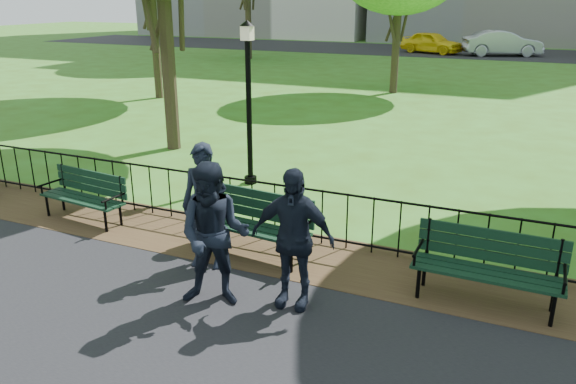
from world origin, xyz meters
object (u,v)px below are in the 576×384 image
at_px(park_bench_main, 235,213).
at_px(park_bench_left_a, 86,191).
at_px(sedan_silver, 502,43).
at_px(person_right, 292,238).
at_px(person_left, 205,207).
at_px(park_bench_right_a, 489,260).
at_px(person_mid, 214,235).
at_px(taxi, 432,42).
at_px(lamppost, 249,98).

bearing_deg(park_bench_main, park_bench_left_a, -175.88).
bearing_deg(sedan_silver, person_right, 159.41).
bearing_deg(person_left, park_bench_left_a, 155.17).
bearing_deg(person_left, park_bench_right_a, -2.75).
xyz_separation_m(park_bench_main, person_left, (-0.14, -0.60, 0.29)).
height_order(person_left, person_mid, person_mid).
distance_m(person_left, person_right, 1.60).
relative_size(person_left, person_right, 1.01).
bearing_deg(taxi, person_left, -154.74).
xyz_separation_m(person_right, taxi, (-4.31, 33.18, -0.19)).
bearing_deg(taxi, park_bench_main, -154.40).
xyz_separation_m(person_left, person_mid, (0.65, -0.83, 0.02)).
bearing_deg(person_right, person_mid, -163.32).
relative_size(person_left, taxi, 0.44).
relative_size(park_bench_left_a, person_left, 0.93).
relative_size(park_bench_left_a, person_right, 0.94).
height_order(lamppost, taxi, lamppost).
relative_size(park_bench_main, sedan_silver, 0.42).
xyz_separation_m(person_left, person_right, (1.53, -0.47, -0.01)).
xyz_separation_m(lamppost, person_left, (1.17, -3.59, -0.85)).
xyz_separation_m(person_mid, person_right, (0.88, 0.36, -0.02)).
distance_m(person_mid, sedan_silver, 33.57).
bearing_deg(sedan_silver, park_bench_main, 156.93).
distance_m(lamppost, taxi, 29.18).
height_order(person_mid, sedan_silver, person_mid).
height_order(park_bench_left_a, park_bench_right_a, park_bench_right_a).
relative_size(park_bench_left_a, park_bench_right_a, 0.93).
bearing_deg(sedan_silver, park_bench_left_a, 151.69).
xyz_separation_m(park_bench_left_a, park_bench_right_a, (6.54, -0.13, 0.05)).
height_order(park_bench_main, person_mid, person_mid).
bearing_deg(person_mid, taxi, 77.85).
xyz_separation_m(park_bench_right_a, person_mid, (-3.08, -1.38, 0.34)).
height_order(park_bench_right_a, lamppost, lamppost).
distance_m(park_bench_left_a, lamppost, 3.56).
height_order(lamppost, person_mid, lamppost).
distance_m(park_bench_main, park_bench_right_a, 3.59).
relative_size(taxi, sedan_silver, 0.86).
distance_m(park_bench_main, person_mid, 1.55).
bearing_deg(person_mid, park_bench_main, 91.65).
height_order(park_bench_left_a, person_left, person_left).
relative_size(park_bench_left_a, person_mid, 0.92).
xyz_separation_m(park_bench_main, person_mid, (0.51, -1.43, 0.30)).
bearing_deg(sedan_silver, park_bench_right_a, 163.31).
relative_size(person_left, sedan_silver, 0.38).
bearing_deg(person_right, sedan_silver, 84.50).
bearing_deg(taxi, person_mid, -153.76).
xyz_separation_m(park_bench_left_a, lamppost, (1.64, 2.91, 1.23)).
xyz_separation_m(park_bench_right_a, person_right, (-2.20, -1.03, 0.32)).
height_order(park_bench_main, taxi, taxi).
bearing_deg(park_bench_right_a, person_right, -153.88).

